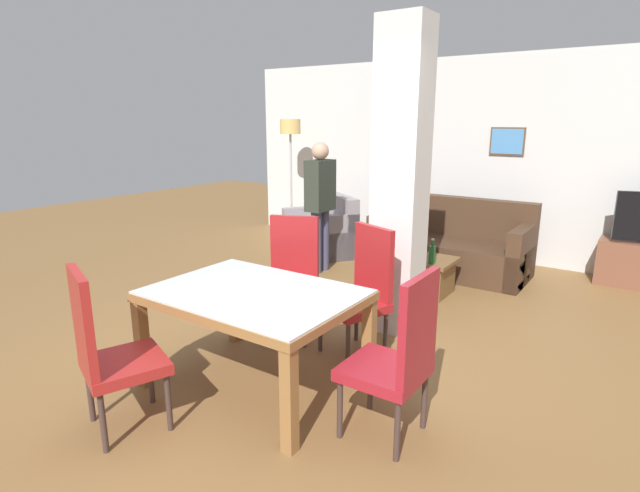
# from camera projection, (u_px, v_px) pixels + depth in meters

# --- Properties ---
(ground_plane) EXTENTS (18.00, 18.00, 0.00)m
(ground_plane) POSITION_uv_depth(u_px,v_px,m) (257.00, 384.00, 3.66)
(ground_plane) COLOR brown
(back_wall) EXTENTS (7.20, 0.09, 2.70)m
(back_wall) POSITION_uv_depth(u_px,v_px,m) (468.00, 159.00, 6.86)
(back_wall) COLOR silver
(back_wall) RESTS_ON ground_plane
(divider_pillar) EXTENTS (0.41, 0.34, 2.70)m
(divider_pillar) POSITION_uv_depth(u_px,v_px,m) (400.00, 183.00, 4.30)
(divider_pillar) COLOR silver
(divider_pillar) RESTS_ON ground_plane
(dining_table) EXTENTS (1.43, 1.03, 0.72)m
(dining_table) POSITION_uv_depth(u_px,v_px,m) (255.00, 310.00, 3.51)
(dining_table) COLOR olive
(dining_table) RESTS_ON ground_plane
(dining_chair_near_left) EXTENTS (0.60, 0.60, 1.05)m
(dining_chair_near_left) POSITION_uv_depth(u_px,v_px,m) (108.00, 349.00, 2.98)
(dining_chair_near_left) COLOR #A32321
(dining_chair_near_left) RESTS_ON ground_plane
(dining_chair_head_right) EXTENTS (0.46, 0.46, 1.05)m
(dining_chair_head_right) POSITION_uv_depth(u_px,v_px,m) (398.00, 355.00, 2.91)
(dining_chair_head_right) COLOR maroon
(dining_chair_head_right) RESTS_ON ground_plane
(dining_chair_far_left) EXTENTS (0.60, 0.60, 1.05)m
(dining_chair_far_left) POSITION_uv_depth(u_px,v_px,m) (291.00, 274.00, 4.42)
(dining_chair_far_left) COLOR maroon
(dining_chair_far_left) RESTS_ON ground_plane
(dining_chair_far_right) EXTENTS (0.60, 0.60, 1.05)m
(dining_chair_far_right) POSITION_uv_depth(u_px,v_px,m) (362.00, 288.00, 4.04)
(dining_chair_far_right) COLOR maroon
(dining_chair_far_right) RESTS_ON ground_plane
(sofa) EXTENTS (1.89, 0.88, 0.91)m
(sofa) POSITION_uv_depth(u_px,v_px,m) (451.00, 248.00, 6.30)
(sofa) COLOR #462E1E
(sofa) RESTS_ON ground_plane
(armchair) EXTENTS (1.19, 1.19, 0.84)m
(armchair) POSITION_uv_depth(u_px,v_px,m) (322.00, 235.00, 7.06)
(armchair) COLOR gray
(armchair) RESTS_ON ground_plane
(coffee_table) EXTENTS (0.69, 0.54, 0.40)m
(coffee_table) POSITION_uv_depth(u_px,v_px,m) (422.00, 274.00, 5.56)
(coffee_table) COLOR brown
(coffee_table) RESTS_ON ground_plane
(bottle) EXTENTS (0.07, 0.07, 0.27)m
(bottle) POSITION_uv_depth(u_px,v_px,m) (432.00, 254.00, 5.27)
(bottle) COLOR #194C23
(bottle) RESTS_ON coffee_table
(floor_lamp) EXTENTS (0.31, 0.31, 1.88)m
(floor_lamp) POSITION_uv_depth(u_px,v_px,m) (290.00, 139.00, 7.69)
(floor_lamp) COLOR #B7B7BC
(floor_lamp) RESTS_ON ground_plane
(standing_person) EXTENTS (0.22, 0.38, 1.61)m
(standing_person) POSITION_uv_depth(u_px,v_px,m) (320.00, 199.00, 6.15)
(standing_person) COLOR #43435F
(standing_person) RESTS_ON ground_plane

